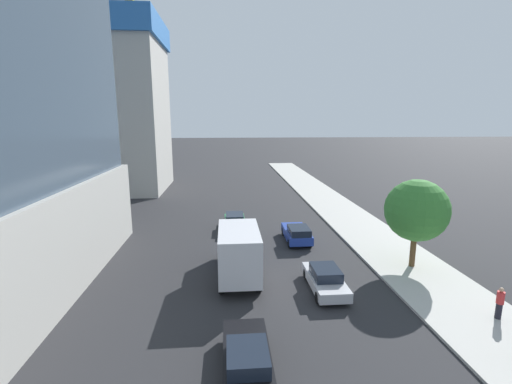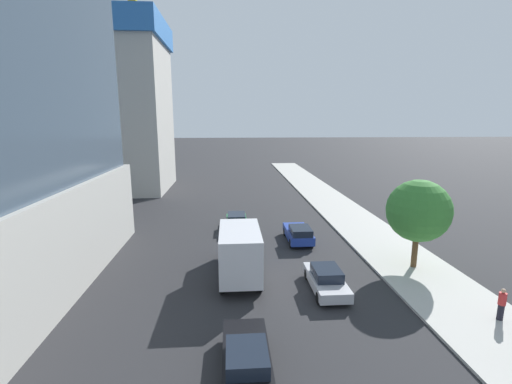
{
  "view_description": "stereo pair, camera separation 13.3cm",
  "coord_description": "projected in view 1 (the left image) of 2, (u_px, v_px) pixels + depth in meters",
  "views": [
    {
      "loc": [
        -3.11,
        2.81,
        9.47
      ],
      "look_at": [
        -1.96,
        16.56,
        6.66
      ],
      "focal_mm": 24.81,
      "sensor_mm": 36.0,
      "label": 1
    },
    {
      "loc": [
        -2.98,
        2.8,
        9.47
      ],
      "look_at": [
        -1.96,
        16.56,
        6.66
      ],
      "focal_mm": 24.81,
      "sensor_mm": 36.0,
      "label": 2
    }
  ],
  "objects": [
    {
      "name": "pedestrian_red_shirt",
      "position": [
        500.0,
        303.0,
        16.8
      ],
      "size": [
        0.34,
        0.34,
        1.58
      ],
      "color": "black",
      "rests_on": "sidewalk"
    },
    {
      "name": "car_silver",
      "position": [
        325.0,
        279.0,
        19.96
      ],
      "size": [
        1.75,
        4.29,
        1.36
      ],
      "color": "#B7B7BC",
      "rests_on": "ground"
    },
    {
      "name": "box_truck",
      "position": [
        239.0,
        249.0,
        21.39
      ],
      "size": [
        2.37,
        6.71,
        3.27
      ],
      "color": "#1E4799",
      "rests_on": "ground"
    },
    {
      "name": "sidewalk",
      "position": [
        443.0,
        293.0,
        19.63
      ],
      "size": [
        5.21,
        120.0,
        0.15
      ],
      "primitive_type": "cube",
      "color": "#B2AFA8",
      "rests_on": "ground"
    },
    {
      "name": "construction_building",
      "position": [
        114.0,
        97.0,
        46.9
      ],
      "size": [
        15.41,
        20.17,
        29.68
      ],
      "color": "#B2AFA8",
      "rests_on": "ground"
    },
    {
      "name": "car_green",
      "position": [
        235.0,
        222.0,
        31.1
      ],
      "size": [
        1.8,
        4.55,
        1.36
      ],
      "color": "#1E6638",
      "rests_on": "ground"
    },
    {
      "name": "car_black",
      "position": [
        247.0,
        357.0,
        13.3
      ],
      "size": [
        1.8,
        4.29,
        1.44
      ],
      "color": "black",
      "rests_on": "ground"
    },
    {
      "name": "car_blue",
      "position": [
        297.0,
        233.0,
        27.9
      ],
      "size": [
        1.81,
        4.26,
        1.43
      ],
      "color": "#233D9E",
      "rests_on": "ground"
    },
    {
      "name": "street_tree",
      "position": [
        417.0,
        210.0,
        22.3
      ],
      "size": [
        3.94,
        3.94,
        5.71
      ],
      "color": "brown",
      "rests_on": "sidewalk"
    }
  ]
}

